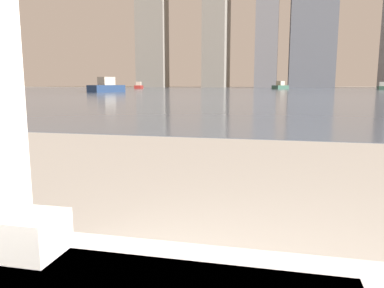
{
  "coord_description": "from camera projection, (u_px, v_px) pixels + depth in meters",
  "views": [
    {
      "loc": [
        0.47,
        -0.04,
        1.03
      ],
      "look_at": [
        -0.09,
        2.42,
        0.63
      ],
      "focal_mm": 35.0,
      "sensor_mm": 36.0,
      "label": 1
    }
  ],
  "objects": [
    {
      "name": "harbor_boat_0",
      "position": [
        382.0,
        87.0,
        68.69
      ],
      "size": [
        1.8,
        3.95,
        1.43
      ],
      "color": "#335647",
      "rests_on": "harbor_water"
    },
    {
      "name": "harbor_water",
      "position": [
        275.0,
        91.0,
        59.98
      ],
      "size": [
        180.0,
        110.0,
        0.01
      ],
      "color": "slate",
      "rests_on": "ground_plane"
    },
    {
      "name": "harbor_boat_2",
      "position": [
        107.0,
        87.0,
        47.64
      ],
      "size": [
        3.33,
        5.41,
        1.92
      ],
      "color": "navy",
      "rests_on": "harbor_water"
    },
    {
      "name": "towel_stack",
      "position": [
        21.0,
        233.0,
        1.09
      ],
      "size": [
        0.24,
        0.17,
        0.12
      ],
      "color": "white",
      "rests_on": "bathtub"
    },
    {
      "name": "harbor_boat_3",
      "position": [
        139.0,
        86.0,
        85.87
      ],
      "size": [
        2.21,
        4.35,
        1.56
      ],
      "color": "maroon",
      "rests_on": "harbor_water"
    },
    {
      "name": "skyline_tower_1",
      "position": [
        217.0,
        2.0,
        113.93
      ],
      "size": [
        6.82,
        13.7,
        51.36
      ],
      "color": "gray",
      "rests_on": "ground_plane"
    },
    {
      "name": "harbor_boat_5",
      "position": [
        280.0,
        86.0,
        77.37
      ],
      "size": [
        3.51,
        4.52,
        1.64
      ],
      "color": "#335647",
      "rests_on": "harbor_water"
    }
  ]
}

